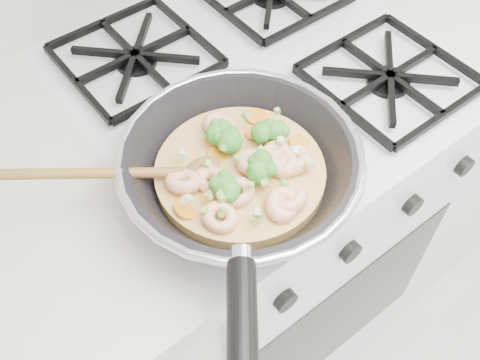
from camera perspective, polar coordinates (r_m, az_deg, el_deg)
stove at (r=1.30m, az=1.50°, el=-3.85°), size 0.60×0.60×0.92m
counter_right at (r=1.76m, az=22.53°, el=9.78°), size 1.00×0.60×0.90m
skillet at (r=0.74m, az=-0.00°, el=1.05°), size 0.47×0.45×0.10m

